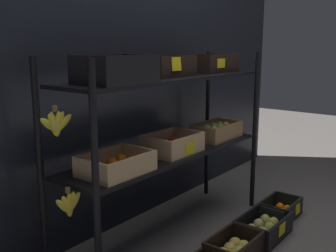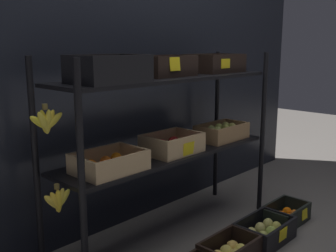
% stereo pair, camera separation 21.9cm
% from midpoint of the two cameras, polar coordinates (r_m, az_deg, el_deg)
% --- Properties ---
extents(ground_plane, '(10.00, 10.00, 0.00)m').
position_cam_midpoint_polar(ground_plane, '(2.56, 2.54, -15.36)').
color(ground_plane, '#605B56').
extents(storefront_wall, '(3.88, 0.12, 2.16)m').
position_cam_midpoint_polar(storefront_wall, '(2.56, -4.05, 9.84)').
color(storefront_wall, black).
rests_on(storefront_wall, ground_plane).
extents(display_rack, '(1.62, 0.43, 1.11)m').
position_cam_midpoint_polar(display_rack, '(2.30, 2.82, 1.71)').
color(display_rack, black).
rests_on(display_rack, ground_plane).
extents(crate_ground_pear, '(0.36, 0.24, 0.13)m').
position_cam_midpoint_polar(crate_ground_pear, '(2.56, 16.21, -14.47)').
color(crate_ground_pear, black).
rests_on(crate_ground_pear, ground_plane).
extents(crate_ground_tangerine, '(0.34, 0.21, 0.12)m').
position_cam_midpoint_polar(crate_ground_tangerine, '(2.83, 18.66, -12.16)').
color(crate_ground_tangerine, black).
rests_on(crate_ground_tangerine, ground_plane).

